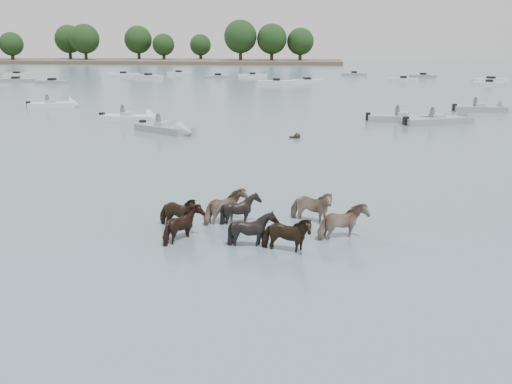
# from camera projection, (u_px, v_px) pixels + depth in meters

# --- Properties ---
(ground) EXTENTS (400.00, 400.00, 0.00)m
(ground) POSITION_uv_depth(u_px,v_px,m) (196.00, 236.00, 17.39)
(ground) COLOR #4B606C
(ground) RESTS_ON ground
(shoreline) EXTENTS (160.00, 30.00, 1.00)m
(shoreline) POSITION_uv_depth(u_px,v_px,m) (79.00, 61.00, 168.67)
(shoreline) COLOR #4C4233
(shoreline) RESTS_ON ground
(pony_herd) EXTENTS (7.10, 3.95, 1.36)m
(pony_herd) POSITION_uv_depth(u_px,v_px,m) (254.00, 220.00, 17.51)
(pony_herd) COLOR black
(pony_herd) RESTS_ON ground
(swimming_pony) EXTENTS (0.72, 0.44, 0.44)m
(swimming_pony) POSITION_uv_depth(u_px,v_px,m) (296.00, 136.00, 35.20)
(swimming_pony) COLOR black
(swimming_pony) RESTS_ON ground
(motorboat_a) EXTENTS (4.94, 1.85, 1.92)m
(motorboat_a) POSITION_uv_depth(u_px,v_px,m) (137.00, 119.00, 42.56)
(motorboat_a) COLOR silver
(motorboat_a) RESTS_ON ground
(motorboat_b) EXTENTS (5.03, 4.01, 1.92)m
(motorboat_b) POSITION_uv_depth(u_px,v_px,m) (172.00, 130.00, 37.01)
(motorboat_b) COLOR gray
(motorboat_b) RESTS_ON ground
(motorboat_c) EXTENTS (5.91, 1.81, 1.92)m
(motorboat_c) POSITION_uv_depth(u_px,v_px,m) (413.00, 119.00, 42.50)
(motorboat_c) COLOR gray
(motorboat_c) RESTS_ON ground
(motorboat_d) EXTENTS (6.05, 3.91, 1.92)m
(motorboat_d) POSITION_uv_depth(u_px,v_px,m) (446.00, 120.00, 41.68)
(motorboat_d) COLOR gray
(motorboat_d) RESTS_ON ground
(motorboat_e) EXTENTS (4.95, 1.61, 1.92)m
(motorboat_e) POSITION_uv_depth(u_px,v_px,m) (488.00, 109.00, 48.77)
(motorboat_e) COLOR gray
(motorboat_e) RESTS_ON ground
(motorboat_f) EXTENTS (4.88, 2.93, 1.92)m
(motorboat_f) POSITION_uv_depth(u_px,v_px,m) (60.00, 105.00, 51.79)
(motorboat_f) COLOR silver
(motorboat_f) RESTS_ON ground
(distant_flotilla) EXTENTS (108.26, 27.96, 0.93)m
(distant_flotilla) POSITION_uv_depth(u_px,v_px,m) (298.00, 78.00, 90.81)
(distant_flotilla) COLOR silver
(distant_flotilla) RESTS_ON ground
(treeline) EXTENTS (144.00, 22.20, 12.39)m
(treeline) POSITION_uv_depth(u_px,v_px,m) (82.00, 40.00, 166.65)
(treeline) COLOR #382619
(treeline) RESTS_ON ground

